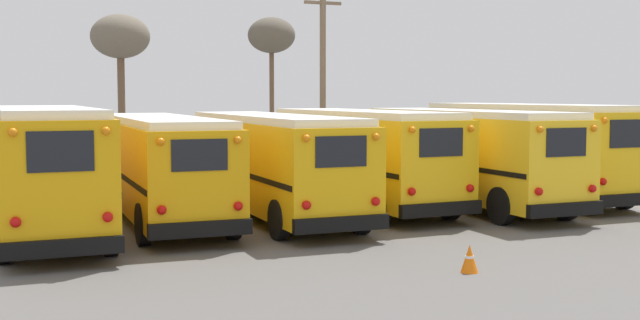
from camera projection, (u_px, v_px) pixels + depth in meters
name	position (u px, v px, depth m)	size (l,w,h in m)	color
ground_plane	(325.00, 214.00, 24.35)	(160.00, 160.00, 0.00)	#5B5956
school_bus_0	(47.00, 166.00, 20.60)	(2.68, 9.74, 3.29)	#E5A00C
school_bus_1	(160.00, 163.00, 23.19)	(2.84, 10.81, 2.99)	#E5A00C
school_bus_2	(271.00, 160.00, 23.93)	(2.75, 10.81, 3.02)	#EAAA0F
school_bus_3	(361.00, 155.00, 25.59)	(2.74, 9.48, 3.12)	yellow
school_bus_4	(465.00, 154.00, 25.88)	(2.62, 10.03, 3.13)	yellow
school_bus_5	(524.00, 147.00, 28.16)	(2.72, 10.12, 3.29)	yellow
utility_pole	(323.00, 74.00, 36.57)	(1.80, 0.28, 8.85)	#75604C
bare_tree_0	(272.00, 37.00, 40.98)	(2.43, 2.43, 7.58)	brown
bare_tree_1	(120.00, 39.00, 41.43)	(3.04, 3.04, 7.78)	brown
fence_line	(242.00, 161.00, 31.78)	(24.11, 0.06, 1.42)	#939399
traffic_cone	(470.00, 259.00, 16.27)	(0.36, 0.36, 0.58)	orange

